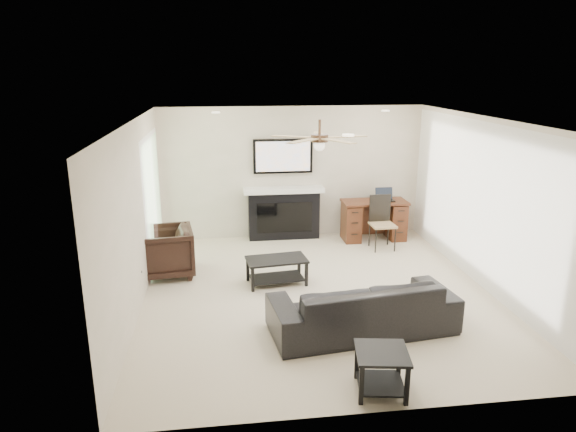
# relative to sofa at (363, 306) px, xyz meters

# --- Properties ---
(room_shell) EXTENTS (5.50, 5.54, 2.52)m
(room_shell) POSITION_rel_sofa_xyz_m (-0.15, 1.25, 1.35)
(room_shell) COLOR beige
(room_shell) RESTS_ON ground
(sofa) EXTENTS (2.38, 1.17, 0.67)m
(sofa) POSITION_rel_sofa_xyz_m (0.00, 0.00, 0.00)
(sofa) COLOR black
(sofa) RESTS_ON ground
(armchair) EXTENTS (0.95, 0.93, 0.78)m
(armchair) POSITION_rel_sofa_xyz_m (-2.60, 2.15, 0.05)
(armchair) COLOR black
(armchair) RESTS_ON ground
(coffee_table) EXTENTS (0.95, 0.60, 0.40)m
(coffee_table) POSITION_rel_sofa_xyz_m (-0.90, 1.60, -0.13)
(coffee_table) COLOR black
(coffee_table) RESTS_ON ground
(end_table_near) EXTENTS (0.60, 0.60, 0.45)m
(end_table_near) POSITION_rel_sofa_xyz_m (-0.15, -1.25, -0.11)
(end_table_near) COLOR black
(end_table_near) RESTS_ON ground
(end_table_left) EXTENTS (0.65, 0.65, 0.45)m
(end_table_left) POSITION_rel_sofa_xyz_m (-3.15, 1.10, -0.11)
(end_table_left) COLOR black
(end_table_left) RESTS_ON ground
(fireplace_unit) EXTENTS (1.52, 0.34, 1.91)m
(fireplace_unit) POSITION_rel_sofa_xyz_m (-0.53, 3.75, 0.62)
(fireplace_unit) COLOR black
(fireplace_unit) RESTS_ON ground
(desk) EXTENTS (1.22, 0.56, 0.76)m
(desk) POSITION_rel_sofa_xyz_m (1.17, 3.46, 0.05)
(desk) COLOR #411D10
(desk) RESTS_ON ground
(desk_chair) EXTENTS (0.44, 0.46, 0.97)m
(desk_chair) POSITION_rel_sofa_xyz_m (1.17, 2.91, 0.15)
(desk_chair) COLOR black
(desk_chair) RESTS_ON ground
(laptop) EXTENTS (0.33, 0.24, 0.23)m
(laptop) POSITION_rel_sofa_xyz_m (1.37, 3.44, 0.54)
(laptop) COLOR black
(laptop) RESTS_ON desk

